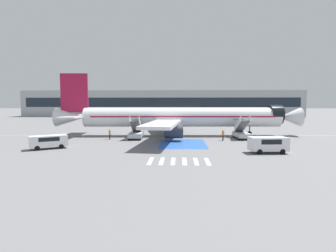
% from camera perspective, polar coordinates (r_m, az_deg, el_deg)
% --- Properties ---
extents(ground_plane, '(600.00, 600.00, 0.00)m').
position_cam_1_polar(ground_plane, '(49.24, 2.28, -2.17)').
color(ground_plane, slate).
extents(apron_leadline_yellow, '(80.48, 3.93, 0.01)m').
position_cam_1_polar(apron_leadline_yellow, '(49.71, 3.08, -2.11)').
color(apron_leadline_yellow, gold).
rests_on(apron_leadline_yellow, ground_plane).
extents(apron_stand_patch_blue, '(6.89, 9.92, 0.01)m').
position_cam_1_polar(apron_stand_patch_blue, '(39.90, 3.25, -3.83)').
color(apron_stand_patch_blue, '#2856A8').
rests_on(apron_stand_patch_blue, ground_plane).
extents(apron_walkway_bar_0, '(0.44, 3.60, 0.01)m').
position_cam_1_polar(apron_walkway_bar_0, '(27.97, -3.84, -7.59)').
color(apron_walkway_bar_0, silver).
rests_on(apron_walkway_bar_0, ground_plane).
extents(apron_walkway_bar_1, '(0.44, 3.60, 0.01)m').
position_cam_1_polar(apron_walkway_bar_1, '(27.87, -1.37, -7.63)').
color(apron_walkway_bar_1, silver).
rests_on(apron_walkway_bar_1, ground_plane).
extents(apron_walkway_bar_2, '(0.44, 3.60, 0.01)m').
position_cam_1_polar(apron_walkway_bar_2, '(27.82, 1.12, -7.65)').
color(apron_walkway_bar_2, silver).
rests_on(apron_walkway_bar_2, ground_plane).
extents(apron_walkway_bar_3, '(0.44, 3.60, 0.01)m').
position_cam_1_polar(apron_walkway_bar_3, '(27.82, 3.62, -7.66)').
color(apron_walkway_bar_3, silver).
rests_on(apron_walkway_bar_3, ground_plane).
extents(apron_walkway_bar_4, '(0.44, 3.60, 0.01)m').
position_cam_1_polar(apron_walkway_bar_4, '(27.87, 6.11, -7.66)').
color(apron_walkway_bar_4, silver).
rests_on(apron_walkway_bar_4, ground_plane).
extents(apron_walkway_bar_5, '(0.44, 3.60, 0.01)m').
position_cam_1_polar(apron_walkway_bar_5, '(27.97, 8.58, -7.64)').
color(apron_walkway_bar_5, silver).
rests_on(apron_walkway_bar_5, ground_plane).
extents(airliner, '(46.09, 34.65, 11.65)m').
position_cam_1_polar(airliner, '(49.37, 2.25, 1.91)').
color(airliner, silver).
rests_on(airliner, ground_plane).
extents(boarding_stairs_forward, '(2.42, 5.31, 4.09)m').
position_cam_1_polar(boarding_stairs_forward, '(46.99, 15.74, -1.46)').
color(boarding_stairs_forward, '#ADB2BA').
rests_on(boarding_stairs_forward, ground_plane).
extents(boarding_stairs_aft, '(2.42, 5.31, 4.02)m').
position_cam_1_polar(boarding_stairs_aft, '(45.49, -6.99, -1.53)').
color(boarding_stairs_aft, '#ADB2BA').
rests_on(boarding_stairs_aft, ground_plane).
extents(fuel_tanker, '(4.06, 10.66, 3.54)m').
position_cam_1_polar(fuel_tanker, '(76.15, -4.30, 1.67)').
color(fuel_tanker, '#38383D').
rests_on(fuel_tanker, ground_plane).
extents(service_van_0, '(4.66, 2.37, 1.95)m').
position_cam_1_polar(service_van_0, '(34.44, 20.95, -3.56)').
color(service_van_0, silver).
rests_on(service_van_0, ground_plane).
extents(service_van_1, '(4.98, 4.16, 1.79)m').
position_cam_1_polar(service_van_1, '(38.62, -24.58, -2.92)').
color(service_van_1, silver).
rests_on(service_van_1, ground_plane).
extents(ground_crew_0, '(0.42, 0.49, 1.69)m').
position_cam_1_polar(ground_crew_0, '(45.33, -12.59, -1.66)').
color(ground_crew_0, '#191E38').
rests_on(ground_crew_0, ground_plane).
extents(ground_crew_1, '(0.34, 0.48, 1.81)m').
position_cam_1_polar(ground_crew_1, '(43.84, 11.89, -1.76)').
color(ground_crew_1, '#2D2D33').
rests_on(ground_crew_1, ground_plane).
extents(traffic_cone_0, '(0.45, 0.45, 0.50)m').
position_cam_1_polar(traffic_cone_0, '(49.62, -18.01, -2.06)').
color(traffic_cone_0, orange).
rests_on(traffic_cone_0, ground_plane).
extents(terminal_building, '(129.82, 12.10, 12.11)m').
position_cam_1_polar(terminal_building, '(124.88, -1.49, 4.88)').
color(terminal_building, '#9EA3A8').
rests_on(terminal_building, ground_plane).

